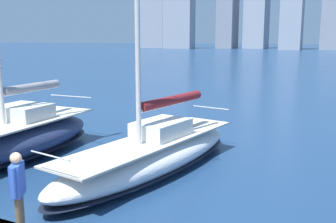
# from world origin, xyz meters

# --- Properties ---
(sailboat_maroon) EXTENTS (3.72, 9.28, 9.82)m
(sailboat_maroon) POSITION_xyz_m (1.28, -7.03, 0.65)
(sailboat_maroon) COLOR white
(sailboat_maroon) RESTS_ON ground
(sailboat_grey) EXTENTS (3.10, 7.57, 11.31)m
(sailboat_grey) POSITION_xyz_m (6.79, -6.47, 0.76)
(sailboat_grey) COLOR navy
(sailboat_grey) RESTS_ON ground
(person_blue_shirt) EXTENTS (0.39, 0.54, 1.66)m
(person_blue_shirt) POSITION_xyz_m (1.22, -1.12, 1.60)
(person_blue_shirt) COLOR #4C473D
(person_blue_shirt) RESTS_ON dock_pier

